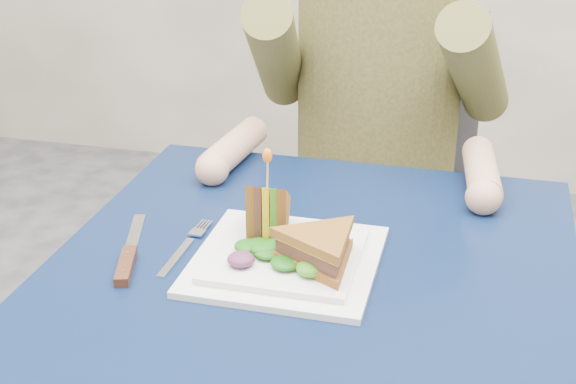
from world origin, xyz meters
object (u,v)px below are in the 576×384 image
(chair, at_px, (379,184))
(sandwich_upright, at_px, (268,214))
(sandwich_flat, at_px, (320,249))
(fork, at_px, (184,248))
(table, at_px, (313,305))
(diner, at_px, (380,37))
(plate, at_px, (286,258))
(knife, at_px, (128,260))

(chair, xyz_separation_m, sandwich_upright, (-0.07, -0.69, 0.24))
(sandwich_flat, height_order, fork, sandwich_flat)
(table, height_order, fork, fork)
(fork, bearing_deg, table, 6.29)
(table, distance_m, diner, 0.65)
(chair, distance_m, fork, 0.78)
(plate, height_order, fork, plate)
(chair, bearing_deg, sandwich_flat, -88.53)
(table, xyz_separation_m, knife, (-0.26, -0.08, 0.09))
(table, relative_size, knife, 3.46)
(chair, relative_size, plate, 3.58)
(sandwich_upright, bearing_deg, diner, 82.57)
(fork, bearing_deg, sandwich_upright, 20.15)
(table, xyz_separation_m, sandwich_flat, (0.02, -0.05, 0.12))
(chair, height_order, plate, chair)
(diner, relative_size, sandwich_upright, 5.64)
(diner, relative_size, fork, 4.15)
(sandwich_flat, distance_m, fork, 0.22)
(plate, xyz_separation_m, sandwich_flat, (0.05, -0.03, 0.04))
(chair, bearing_deg, table, -90.00)
(diner, height_order, plate, diner)
(table, bearing_deg, plate, -147.27)
(sandwich_upright, relative_size, knife, 0.61)
(diner, bearing_deg, table, -90.00)
(sandwich_flat, relative_size, sandwich_upright, 1.49)
(chair, height_order, fork, chair)
(sandwich_upright, bearing_deg, fork, -159.85)
(chair, bearing_deg, sandwich_upright, -96.23)
(chair, xyz_separation_m, fork, (-0.19, -0.73, 0.19))
(sandwich_flat, relative_size, fork, 1.10)
(diner, relative_size, plate, 2.87)
(sandwich_flat, relative_size, knife, 0.91)
(sandwich_upright, height_order, fork, sandwich_upright)
(knife, bearing_deg, sandwich_upright, 28.86)
(table, bearing_deg, diner, 90.00)
(table, height_order, diner, diner)
(fork, xyz_separation_m, knife, (-0.06, -0.06, 0.00))
(fork, bearing_deg, sandwich_flat, -7.16)
(sandwich_flat, xyz_separation_m, fork, (-0.21, 0.03, -0.04))
(diner, height_order, fork, diner)
(plate, relative_size, fork, 1.45)
(plate, height_order, sandwich_upright, sandwich_upright)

